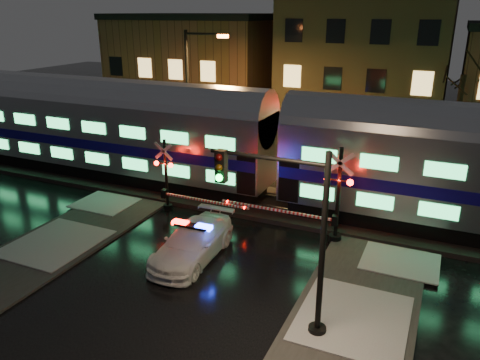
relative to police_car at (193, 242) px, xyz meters
name	(u,v)px	position (x,y,z in m)	size (l,w,h in m)	color
ground	(219,245)	(0.44, 1.49, -0.73)	(120.00, 120.00, 0.00)	black
ballast	(261,202)	(0.44, 6.49, -0.61)	(90.00, 4.20, 0.24)	black
building_left	(199,71)	(-12.56, 23.49, 3.77)	(14.00, 10.00, 9.00)	#552F21
building_mid	(367,64)	(2.44, 23.99, 5.02)	(12.00, 11.00, 11.50)	brown
train	(278,145)	(1.33, 6.48, 2.66)	(51.00, 3.12, 5.92)	black
police_car	(193,242)	(0.00, 0.00, 0.00)	(2.17, 5.02, 1.60)	white
crossing_signal_right	(329,204)	(4.69, 3.80, 1.09)	(6.18, 0.67, 4.37)	black
crossing_signal_left	(172,183)	(-3.34, 3.79, 0.81)	(5.29, 0.63, 3.74)	black
traffic_light	(292,239)	(5.08, -2.71, 2.50)	(3.93, 0.70, 6.07)	black
streetlight	(192,92)	(-5.86, 10.49, 4.26)	(2.89, 0.30, 8.66)	black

